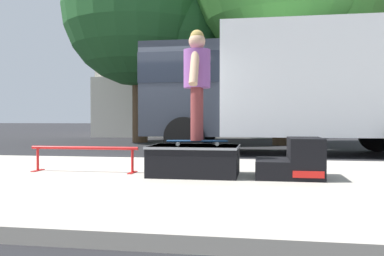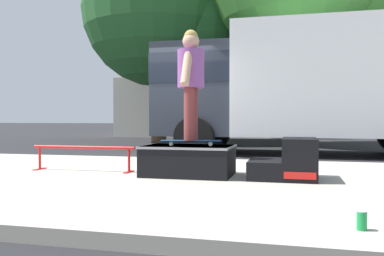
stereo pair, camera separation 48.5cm
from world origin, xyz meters
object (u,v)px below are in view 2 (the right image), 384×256
(skateboard, at_px, (191,141))
(street_tree_neighbour, at_px, (167,15))
(grind_rail, at_px, (83,152))
(soda_can, at_px, (362,221))
(skate_box, at_px, (189,159))
(box_truck, at_px, (301,83))
(skater_kid, at_px, (191,75))
(kicker_ramp, at_px, (289,162))

(skateboard, bearing_deg, street_tree_neighbour, 109.14)
(grind_rail, relative_size, soda_can, 12.30)
(skate_box, distance_m, box_truck, 5.36)
(skateboard, xyz_separation_m, soda_can, (1.72, -2.25, -0.38))
(soda_can, xyz_separation_m, street_tree_neighbour, (-4.95, 11.54, 4.47))
(skateboard, relative_size, skater_kid, 0.57)
(skateboard, height_order, box_truck, box_truck)
(box_truck, bearing_deg, grind_rail, -121.98)
(skate_box, height_order, skater_kid, skater_kid)
(skate_box, height_order, box_truck, box_truck)
(skate_box, relative_size, kicker_ramp, 1.41)
(grind_rail, height_order, street_tree_neighbour, street_tree_neighbour)
(soda_can, relative_size, street_tree_neighbour, 0.02)
(kicker_ramp, bearing_deg, street_tree_neighbour, 115.70)
(skater_kid, distance_m, street_tree_neighbour, 10.36)
(skater_kid, xyz_separation_m, soda_can, (1.72, -2.25, -1.23))
(kicker_ramp, bearing_deg, skateboard, -178.53)
(skater_kid, relative_size, soda_can, 11.26)
(skater_kid, bearing_deg, skate_box, 139.72)
(skate_box, bearing_deg, skateboard, -40.28)
(grind_rail, relative_size, street_tree_neighbour, 0.20)
(skater_kid, bearing_deg, skateboard, 0.00)
(kicker_ramp, distance_m, soda_can, 2.34)
(skateboard, relative_size, box_truck, 0.12)
(skateboard, xyz_separation_m, street_tree_neighbour, (-3.23, 9.29, 4.08))
(grind_rail, distance_m, street_tree_neighbour, 10.24)
(kicker_ramp, height_order, grind_rail, kicker_ramp)
(skateboard, distance_m, skater_kid, 0.85)
(skate_box, xyz_separation_m, box_truck, (1.48, 4.97, 1.37))
(grind_rail, relative_size, box_truck, 0.22)
(skate_box, height_order, skateboard, skateboard)
(soda_can, height_order, box_truck, box_truck)
(skater_kid, xyz_separation_m, street_tree_neighbour, (-3.23, 9.29, 3.24))
(skate_box, relative_size, street_tree_neighbour, 0.15)
(kicker_ramp, xyz_separation_m, skater_kid, (-1.23, -0.03, 1.09))
(street_tree_neighbour, bearing_deg, skateboard, -70.86)
(skateboard, bearing_deg, skate_box, 139.72)
(kicker_ramp, xyz_separation_m, skateboard, (-1.23, -0.03, 0.24))
(skateboard, distance_m, box_truck, 5.32)
(skate_box, relative_size, skateboard, 1.42)
(soda_can, bearing_deg, grind_rail, 144.51)
(soda_can, distance_m, box_truck, 7.41)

